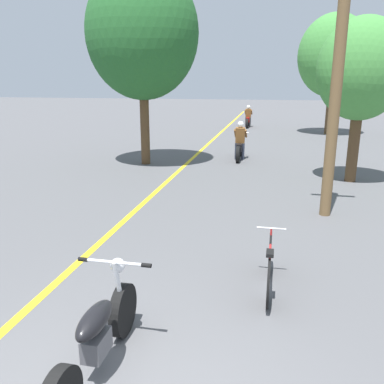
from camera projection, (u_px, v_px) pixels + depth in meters
The scene contains 9 objects.
lane_stripe_center at pixel (193, 158), 15.83m from camera, with size 0.14×48.00×0.01m, color yellow.
utility_pole at pixel (337, 76), 8.42m from camera, with size 1.10×0.24×5.89m.
roadside_tree_right_near at pixel (362, 70), 11.41m from camera, with size 2.49×2.24×4.67m.
roadside_tree_right_far at pixel (334, 56), 21.64m from camera, with size 3.77×3.40×6.35m.
roadside_tree_left at pixel (142, 34), 13.60m from camera, with size 3.83×3.44×6.66m.
motorcycle_foreground at pixel (97, 337), 4.15m from camera, with size 0.85×2.12×1.05m.
motorcycle_rider_lead at pixel (240, 145), 15.48m from camera, with size 0.50×1.98×1.45m.
motorcycle_rider_far at pixel (248, 119), 25.87m from camera, with size 0.50×2.00×1.38m.
bicycle_parked at pixel (269, 266), 5.88m from camera, with size 0.44×1.66×0.79m.
Camera 1 is at (1.44, -2.49, 2.98)m, focal length 38.00 mm.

